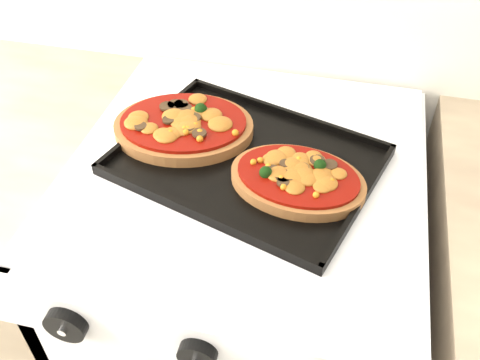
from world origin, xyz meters
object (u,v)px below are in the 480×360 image
(stove, at_px, (244,313))
(pizza_left, at_px, (184,125))
(baking_tray, at_px, (247,159))
(pizza_right, at_px, (298,178))

(stove, relative_size, pizza_left, 3.73)
(stove, height_order, baking_tray, baking_tray)
(stove, bearing_deg, baking_tray, -64.59)
(baking_tray, bearing_deg, pizza_left, 176.74)
(baking_tray, xyz_separation_m, pizza_left, (-0.12, 0.05, 0.02))
(stove, relative_size, pizza_right, 4.23)
(pizza_right, bearing_deg, stove, 152.62)
(baking_tray, relative_size, pizza_right, 1.90)
(stove, distance_m, baking_tray, 0.47)
(stove, relative_size, baking_tray, 2.23)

